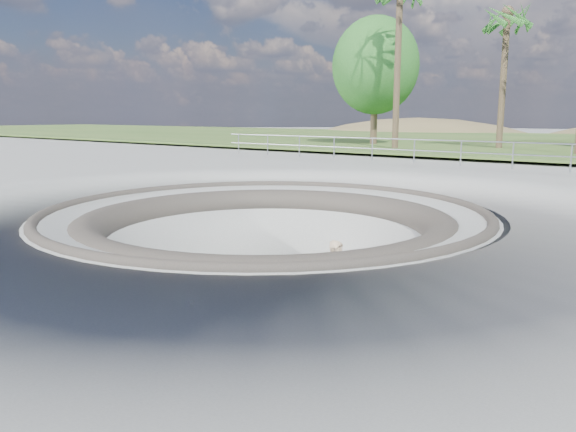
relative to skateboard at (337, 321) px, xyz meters
The scene contains 7 objects.
ground 3.28m from the skateboard, 161.33° to the left, with size 180.00×180.00×0.00m, color #A7A7A2.
skate_bowl 2.71m from the skateboard, 161.33° to the left, with size 14.00×14.00×4.10m.
safety_railing 13.36m from the skateboard, 101.28° to the left, with size 25.00×0.06×1.03m.
skateboard is the anchor object (origin of this frame).
skater 0.82m from the skateboard, 165.96° to the right, with size 0.59×0.39×1.61m, color #D3B289.
palm_b 26.62m from the skateboard, 101.02° to the left, with size 2.60×2.60×8.45m.
bushy_tree_left 28.05m from the skateboard, 118.05° to the left, with size 5.72×5.20×8.25m.
Camera 1 is at (8.32, -9.80, 2.21)m, focal length 35.00 mm.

